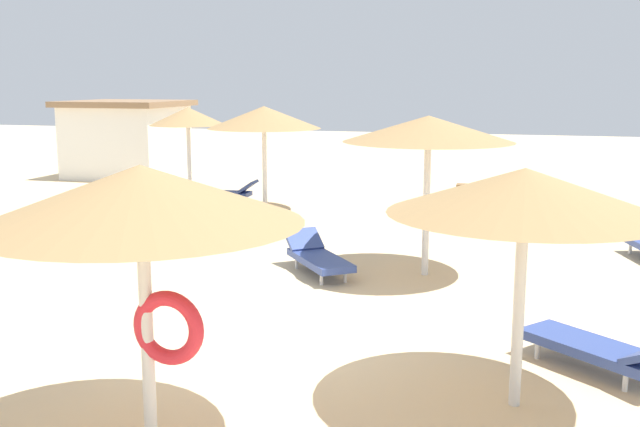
{
  "coord_description": "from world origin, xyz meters",
  "views": [
    {
      "loc": [
        3.31,
        -8.71,
        3.4
      ],
      "look_at": [
        0.0,
        3.0,
        1.2
      ],
      "focal_mm": 41.28,
      "sensor_mm": 36.0,
      "label": 1
    }
  ],
  "objects_px": {
    "parasol_5": "(428,129)",
    "bench_0": "(483,190)",
    "parasol_4": "(525,192)",
    "parasol_7": "(141,197)",
    "parasol_0": "(264,118)",
    "beach_cabana": "(127,138)",
    "lounger_4": "(602,349)",
    "parasol_8": "(188,117)",
    "lounger_0": "(225,193)",
    "lounger_5": "(317,256)"
  },
  "relations": [
    {
      "from": "parasol_5",
      "to": "parasol_7",
      "type": "distance_m",
      "value": 7.14
    },
    {
      "from": "beach_cabana",
      "to": "parasol_0",
      "type": "bearing_deg",
      "value": -36.77
    },
    {
      "from": "parasol_8",
      "to": "parasol_0",
      "type": "bearing_deg",
      "value": -28.37
    },
    {
      "from": "parasol_7",
      "to": "beach_cabana",
      "type": "distance_m",
      "value": 20.63
    },
    {
      "from": "parasol_0",
      "to": "parasol_4",
      "type": "relative_size",
      "value": 1.06
    },
    {
      "from": "parasol_4",
      "to": "parasol_5",
      "type": "distance_m",
      "value": 5.34
    },
    {
      "from": "lounger_0",
      "to": "beach_cabana",
      "type": "xyz_separation_m",
      "value": [
        -5.7,
        4.59,
        1.06
      ]
    },
    {
      "from": "parasol_5",
      "to": "bench_0",
      "type": "height_order",
      "value": "parasol_5"
    },
    {
      "from": "parasol_0",
      "to": "parasol_4",
      "type": "xyz_separation_m",
      "value": [
        6.62,
        -10.46,
        -0.16
      ]
    },
    {
      "from": "parasol_0",
      "to": "parasol_5",
      "type": "distance_m",
      "value": 7.34
    },
    {
      "from": "parasol_0",
      "to": "parasol_5",
      "type": "xyz_separation_m",
      "value": [
        4.97,
        -5.39,
        0.12
      ]
    },
    {
      "from": "lounger_4",
      "to": "bench_0",
      "type": "relative_size",
      "value": 1.25
    },
    {
      "from": "lounger_4",
      "to": "lounger_5",
      "type": "height_order",
      "value": "lounger_5"
    },
    {
      "from": "bench_0",
      "to": "parasol_4",
      "type": "bearing_deg",
      "value": -85.16
    },
    {
      "from": "parasol_8",
      "to": "beach_cabana",
      "type": "distance_m",
      "value": 5.77
    },
    {
      "from": "parasol_0",
      "to": "beach_cabana",
      "type": "bearing_deg",
      "value": 143.23
    },
    {
      "from": "parasol_5",
      "to": "lounger_5",
      "type": "height_order",
      "value": "parasol_5"
    },
    {
      "from": "parasol_8",
      "to": "parasol_4",
      "type": "bearing_deg",
      "value": -51.59
    },
    {
      "from": "parasol_8",
      "to": "lounger_0",
      "type": "height_order",
      "value": "parasol_8"
    },
    {
      "from": "lounger_5",
      "to": "lounger_4",
      "type": "bearing_deg",
      "value": -37.96
    },
    {
      "from": "parasol_7",
      "to": "parasol_8",
      "type": "relative_size",
      "value": 1.1
    },
    {
      "from": "parasol_8",
      "to": "beach_cabana",
      "type": "height_order",
      "value": "beach_cabana"
    },
    {
      "from": "parasol_4",
      "to": "bench_0",
      "type": "distance_m",
      "value": 13.69
    },
    {
      "from": "parasol_7",
      "to": "lounger_0",
      "type": "xyz_separation_m",
      "value": [
        -4.83,
        13.12,
        -2.07
      ]
    },
    {
      "from": "lounger_4",
      "to": "lounger_5",
      "type": "xyz_separation_m",
      "value": [
        -4.47,
        3.49,
        0.0
      ]
    },
    {
      "from": "parasol_4",
      "to": "parasol_7",
      "type": "height_order",
      "value": "parasol_7"
    },
    {
      "from": "parasol_7",
      "to": "lounger_5",
      "type": "distance_m",
      "value": 6.84
    },
    {
      "from": "bench_0",
      "to": "beach_cabana",
      "type": "bearing_deg",
      "value": 169.59
    },
    {
      "from": "parasol_4",
      "to": "beach_cabana",
      "type": "distance_m",
      "value": 21.02
    },
    {
      "from": "parasol_4",
      "to": "lounger_5",
      "type": "height_order",
      "value": "parasol_4"
    },
    {
      "from": "parasol_7",
      "to": "bench_0",
      "type": "distance_m",
      "value": 15.67
    },
    {
      "from": "parasol_4",
      "to": "bench_0",
      "type": "height_order",
      "value": "parasol_4"
    },
    {
      "from": "parasol_5",
      "to": "lounger_4",
      "type": "relative_size",
      "value": 1.57
    },
    {
      "from": "lounger_5",
      "to": "bench_0",
      "type": "bearing_deg",
      "value": 75.03
    },
    {
      "from": "parasol_4",
      "to": "bench_0",
      "type": "xyz_separation_m",
      "value": [
        -1.14,
        13.51,
        -1.95
      ]
    },
    {
      "from": "parasol_7",
      "to": "parasol_8",
      "type": "distance_m",
      "value": 15.28
    },
    {
      "from": "parasol_4",
      "to": "lounger_4",
      "type": "relative_size",
      "value": 1.48
    },
    {
      "from": "parasol_0",
      "to": "bench_0",
      "type": "height_order",
      "value": "parasol_0"
    },
    {
      "from": "parasol_5",
      "to": "bench_0",
      "type": "xyz_separation_m",
      "value": [
        0.5,
        8.43,
        -2.23
      ]
    },
    {
      "from": "parasol_7",
      "to": "parasol_8",
      "type": "bearing_deg",
      "value": 114.3
    },
    {
      "from": "beach_cabana",
      "to": "bench_0",
      "type": "bearing_deg",
      "value": -10.41
    },
    {
      "from": "lounger_5",
      "to": "bench_0",
      "type": "height_order",
      "value": "lounger_5"
    },
    {
      "from": "lounger_0",
      "to": "bench_0",
      "type": "distance_m",
      "value": 7.32
    },
    {
      "from": "parasol_0",
      "to": "lounger_5",
      "type": "xyz_separation_m",
      "value": [
        3.1,
        -5.83,
        -2.14
      ]
    },
    {
      "from": "parasol_5",
      "to": "beach_cabana",
      "type": "bearing_deg",
      "value": 138.48
    },
    {
      "from": "lounger_4",
      "to": "beach_cabana",
      "type": "distance_m",
      "value": 20.85
    },
    {
      "from": "lounger_4",
      "to": "lounger_0",
      "type": "bearing_deg",
      "value": 131.91
    },
    {
      "from": "lounger_5",
      "to": "beach_cabana",
      "type": "distance_m",
      "value": 15.24
    },
    {
      "from": "lounger_4",
      "to": "lounger_5",
      "type": "distance_m",
      "value": 5.67
    },
    {
      "from": "lounger_4",
      "to": "bench_0",
      "type": "distance_m",
      "value": 12.54
    }
  ]
}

